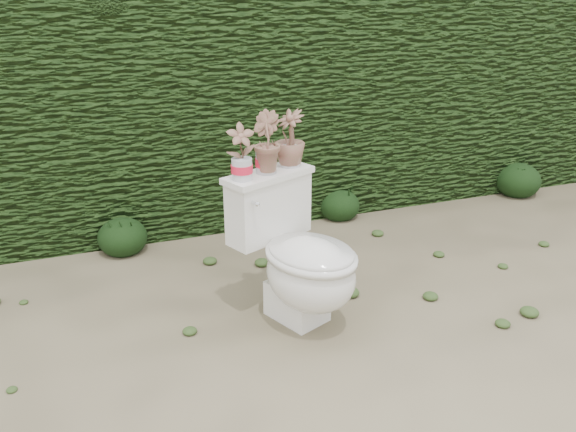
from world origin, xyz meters
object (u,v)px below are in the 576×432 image
object	(u,v)px
potted_plant_right	(290,140)
potted_plant_center	(266,144)
toilet	(300,259)
potted_plant_left	(241,154)

from	to	relation	value
potted_plant_right	potted_plant_center	bearing A→B (deg)	-91.77
toilet	potted_plant_center	distance (m)	0.62
toilet	potted_plant_left	size ratio (longest dim) A/B	2.95
potted_plant_left	potted_plant_center	distance (m)	0.16
potted_plant_right	toilet	bearing A→B (deg)	-34.32
toilet	potted_plant_center	world-z (taller)	potted_plant_center
toilet	potted_plant_center	bearing A→B (deg)	94.05
potted_plant_left	potted_plant_center	xyz separation A→B (m)	(0.15, 0.06, 0.02)
toilet	potted_plant_left	xyz separation A→B (m)	(-0.26, 0.15, 0.56)
potted_plant_left	potted_plant_right	world-z (taller)	potted_plant_right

